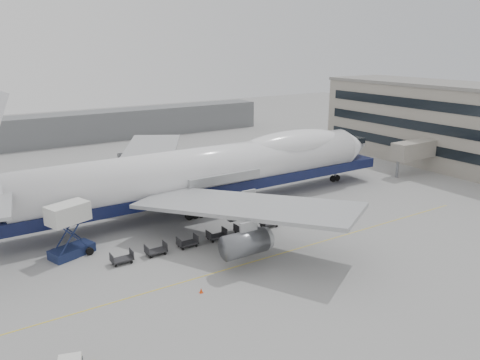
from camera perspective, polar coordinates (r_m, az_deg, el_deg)
ground at (r=57.95m, az=1.72°, el=-6.74°), size 260.00×260.00×0.00m
apron_line at (r=53.54m, az=5.38°, el=-8.81°), size 60.00×0.15×0.01m
hangar at (r=117.32m, az=-22.40°, el=5.61°), size 110.00×8.00×7.00m
airliner at (r=66.14m, az=-3.65°, el=1.31°), size 67.00×55.30×19.98m
catering_truck at (r=54.64m, az=-20.10°, el=-5.35°), size 5.20×4.30×6.04m
traffic_cone at (r=45.48m, az=-4.76°, el=-13.27°), size 0.34×0.34×0.50m
dolly_0 at (r=52.24m, az=-14.20°, el=-9.29°), size 2.30×1.35×1.30m
dolly_1 at (r=53.42m, az=-10.21°, el=-8.45°), size 2.30×1.35×1.30m
dolly_2 at (r=54.85m, az=-6.43°, el=-7.61°), size 2.30×1.35×1.30m
dolly_3 at (r=56.51m, az=-2.87°, el=-6.78°), size 2.30×1.35×1.30m
dolly_4 at (r=58.39m, az=0.47°, el=-5.98°), size 2.30×1.35×1.30m
dolly_5 at (r=60.46m, az=3.58°, el=-5.22°), size 2.30×1.35×1.30m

